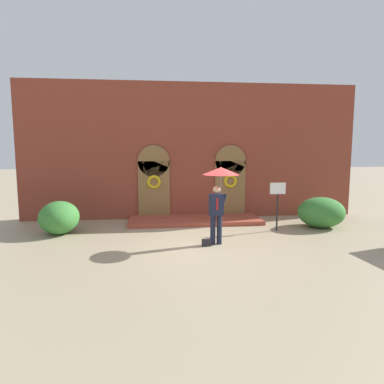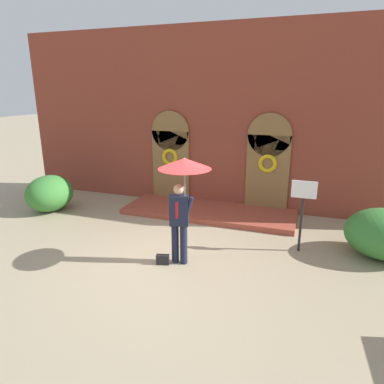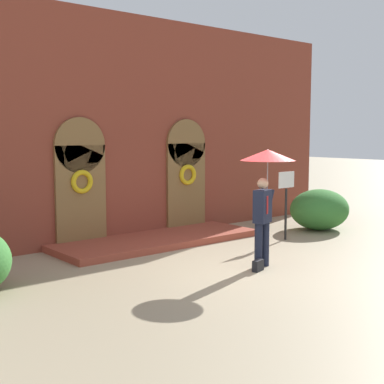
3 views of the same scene
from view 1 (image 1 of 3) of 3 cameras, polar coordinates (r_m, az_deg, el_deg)
name	(u,v)px [view 1 (image 1 of 3)]	position (r m, az deg, el deg)	size (l,w,h in m)	color
ground_plane	(207,243)	(10.73, 2.46, -8.52)	(80.00, 80.00, 0.00)	tan
building_facade	(192,154)	(14.44, -0.02, 6.33)	(14.00, 2.30, 5.60)	brown
person_with_umbrella	(220,182)	(10.31, 4.65, 1.64)	(1.10, 1.10, 2.36)	#191E33
handbag	(207,243)	(10.38, 2.46, -8.44)	(0.28, 0.12, 0.22)	black
sign_post	(278,198)	(12.46, 14.07, -1.05)	(0.56, 0.06, 1.72)	black
shrub_left	(59,218)	(12.61, -21.26, -3.99)	(1.34, 1.57, 1.13)	#387A33
shrub_right	(321,212)	(13.58, 20.73, -3.19)	(1.73, 1.54, 1.13)	#387A33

